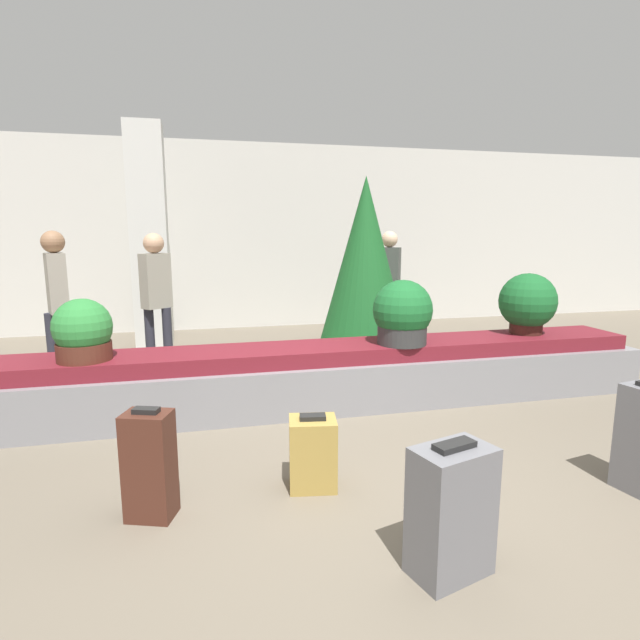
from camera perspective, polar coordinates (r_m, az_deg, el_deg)
ground_plane at (r=3.60m, az=6.18°, el=-17.93°), size 18.00×18.00×0.00m
back_wall at (r=8.96m, az=-6.56°, el=9.41°), size 18.00×0.06×3.20m
carousel at (r=4.90m, az=0.00°, el=-6.53°), size 6.80×0.78×0.60m
pillar at (r=7.73m, az=-18.90°, el=8.86°), size 0.51×0.51×3.20m
suitcase_0 at (r=3.42m, az=-0.83°, el=-14.94°), size 0.35×0.30×0.51m
suitcase_3 at (r=2.70m, az=14.76°, el=-20.34°), size 0.45×0.35×0.69m
suitcase_4 at (r=3.22m, az=-18.91°, el=-15.42°), size 0.32×0.28×0.68m
potted_plant_0 at (r=4.91m, az=9.41°, el=0.68°), size 0.58×0.58×0.63m
potted_plant_1 at (r=5.78m, az=22.63°, el=1.78°), size 0.60×0.60×0.65m
potted_plant_2 at (r=4.68m, az=-25.47°, el=-1.26°), size 0.48×0.48×0.53m
traveler_0 at (r=7.55m, az=7.87°, el=4.86°), size 0.37×0.33×1.70m
traveler_1 at (r=6.15m, az=-18.21°, el=3.14°), size 0.36×0.34×1.68m
traveler_2 at (r=6.10m, az=-27.80°, el=2.60°), size 0.31×0.36×1.70m
decorated_tree at (r=6.48m, az=5.16°, el=6.40°), size 1.21×1.21×2.38m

